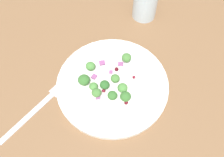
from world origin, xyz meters
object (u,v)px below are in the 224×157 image
(plate, at_px, (112,82))
(fork, at_px, (37,108))
(broccoli_floret_1, at_px, (126,58))
(broccoli_floret_0, at_px, (115,78))
(broccoli_floret_2, at_px, (90,66))
(water_glass, at_px, (145,2))

(plate, height_order, fork, plate)
(plate, bearing_deg, broccoli_floret_1, -135.77)
(broccoli_floret_0, height_order, broccoli_floret_1, broccoli_floret_1)
(broccoli_floret_0, bearing_deg, broccoli_floret_1, -130.21)
(broccoli_floret_0, relative_size, fork, 0.13)
(broccoli_floret_1, xyz_separation_m, broccoli_floret_2, (0.09, 0.00, -0.01))
(plate, xyz_separation_m, water_glass, (-0.14, -0.20, 0.04))
(plate, distance_m, broccoli_floret_0, 0.02)
(plate, relative_size, broccoli_floret_2, 11.32)
(plate, distance_m, broccoli_floret_2, 0.06)
(broccoli_floret_1, relative_size, fork, 0.15)
(broccoli_floret_0, distance_m, fork, 0.19)
(fork, bearing_deg, broccoli_floret_0, -173.49)
(broccoli_floret_1, bearing_deg, plate, 44.23)
(broccoli_floret_0, xyz_separation_m, broccoli_floret_1, (-0.04, -0.05, 0.00))
(broccoli_floret_1, relative_size, water_glass, 0.25)
(broccoli_floret_0, relative_size, broccoli_floret_2, 0.91)
(broccoli_floret_0, xyz_separation_m, fork, (0.18, 0.02, -0.03))
(broccoli_floret_2, distance_m, water_glass, 0.24)
(broccoli_floret_2, xyz_separation_m, fork, (0.13, 0.07, -0.02))
(broccoli_floret_2, height_order, fork, broccoli_floret_2)
(broccoli_floret_0, height_order, fork, broccoli_floret_0)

